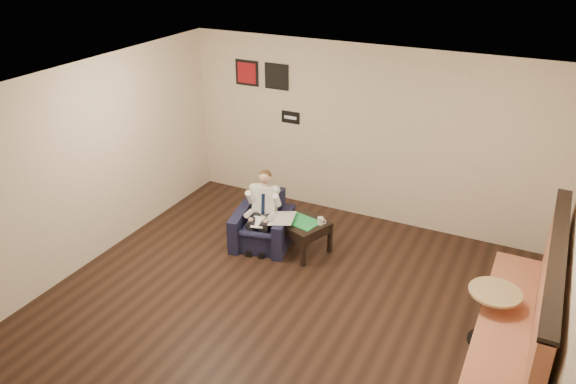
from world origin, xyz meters
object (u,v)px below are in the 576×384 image
at_px(seated_man, 260,216).
at_px(side_table, 304,237).
at_px(green_folder, 301,221).
at_px(cafe_table, 490,317).
at_px(coffee_mug, 320,221).
at_px(banquette, 515,306).
at_px(armchair, 262,221).
at_px(smartphone, 315,219).

bearing_deg(seated_man, side_table, 5.82).
xyz_separation_m(green_folder, cafe_table, (2.76, -0.85, -0.14)).
relative_size(seated_man, green_folder, 2.20).
bearing_deg(coffee_mug, cafe_table, -20.01).
bearing_deg(cafe_table, banquette, -46.92).
bearing_deg(coffee_mug, side_table, -167.96).
height_order(side_table, coffee_mug, coffee_mug).
xyz_separation_m(side_table, banquette, (2.95, -1.10, 0.51)).
bearing_deg(armchair, seated_man, -90.00).
height_order(coffee_mug, smartphone, coffee_mug).
height_order(banquette, cafe_table, banquette).
bearing_deg(armchair, smartphone, 5.70).
relative_size(side_table, smartphone, 3.93).
distance_m(seated_man, green_folder, 0.61).
xyz_separation_m(smartphone, cafe_table, (2.61, -1.00, -0.14)).
height_order(armchair, seated_man, seated_man).
xyz_separation_m(seated_man, smartphone, (0.74, 0.34, -0.04)).
distance_m(smartphone, banquette, 3.11).
bearing_deg(side_table, banquette, -20.46).
xyz_separation_m(green_folder, coffee_mug, (0.27, 0.06, 0.05)).
relative_size(side_table, coffee_mug, 5.79).
height_order(green_folder, smartphone, green_folder).
bearing_deg(seated_man, cafe_table, -23.03).
bearing_deg(armchair, side_table, -3.28).
distance_m(side_table, smartphone, 0.31).
bearing_deg(smartphone, side_table, -97.35).
relative_size(side_table, green_folder, 1.22).
bearing_deg(banquette, coffee_mug, 157.07).
relative_size(green_folder, banquette, 0.17).
relative_size(seated_man, cafe_table, 1.52).
distance_m(seated_man, smartphone, 0.81).
bearing_deg(banquette, smartphone, 156.31).
distance_m(coffee_mug, smartphone, 0.16).
bearing_deg(coffee_mug, smartphone, 141.24).
height_order(seated_man, coffee_mug, seated_man).
distance_m(side_table, banquette, 3.19).
xyz_separation_m(side_table, green_folder, (-0.04, -0.01, 0.25)).
bearing_deg(seated_man, green_folder, 6.19).
bearing_deg(green_folder, smartphone, 44.38).
height_order(side_table, smartphone, smartphone).
distance_m(banquette, cafe_table, 0.52).
height_order(coffee_mug, cafe_table, cafe_table).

